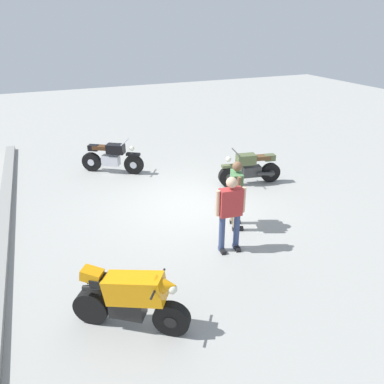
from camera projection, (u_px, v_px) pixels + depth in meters
name	position (u px, v px, depth m)	size (l,w,h in m)	color
ground_plane	(190.00, 206.00, 9.86)	(40.00, 40.00, 0.00)	#9E9E99
curb_edge	(2.00, 239.00, 8.22)	(14.00, 0.30, 0.15)	gray
motorcycle_olive_vintage	(250.00, 169.00, 10.98)	(0.78, 1.95, 1.07)	black
motorcycle_black_cruiser	(112.00, 157.00, 11.79)	(1.23, 1.83, 1.09)	black
motorcycle_orange_sportbike	(131.00, 298.00, 5.73)	(1.27, 1.71, 1.14)	black
person_in_green_shirt	(236.00, 191.00, 8.45)	(0.65, 0.42, 1.69)	gray
person_in_red_shirt	(230.00, 209.00, 7.58)	(0.35, 0.66, 1.71)	#384772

